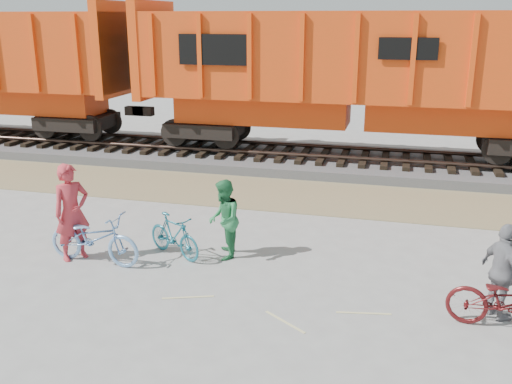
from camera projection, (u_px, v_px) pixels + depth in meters
ground at (255, 284)px, 10.40m from camera, size 120.00×120.00×0.00m
gravel_strip at (306, 196)px, 15.49m from camera, size 120.00×3.00×0.02m
ballast_bed at (324, 161)px, 18.69m from camera, size 120.00×4.00×0.30m
track at (324, 151)px, 18.59m from camera, size 120.00×2.60×0.24m
hopper_car_center at (359, 73)px, 17.61m from camera, size 14.00×3.13×4.65m
bicycle_blue at (94, 238)px, 11.17m from camera, size 2.02×0.83×1.04m
bicycle_teal at (174, 236)px, 11.51m from camera, size 1.49×1.05×0.88m
bicycle_maroon at (511, 302)px, 8.70m from camera, size 1.98×0.96×1.00m
person_solo at (72, 212)px, 11.24m from camera, size 0.80×0.85×1.96m
person_man at (224, 219)px, 11.35m from camera, size 0.79×0.91×1.61m
person_woman at (503, 272)px, 9.00m from camera, size 0.81×1.01×1.61m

